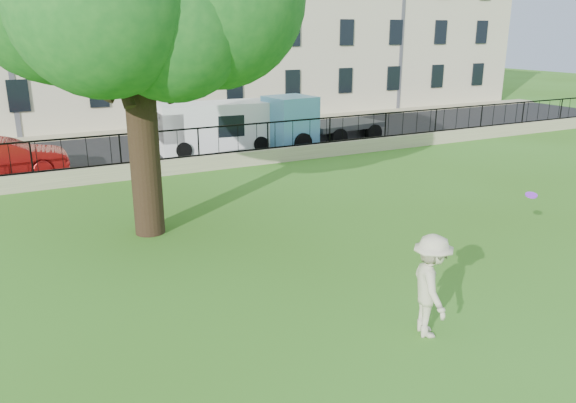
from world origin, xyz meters
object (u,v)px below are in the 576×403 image
white_van (216,127)px  frisbee (531,195)px  blue_truck (323,119)px  red_sedan (5,158)px  man (431,286)px

white_van → frisbee: bearing=-78.9°
blue_truck → white_van: bearing=161.8°
white_van → blue_truck: blue_truck is taller
frisbee → red_sedan: bearing=126.1°
red_sedan → frisbee: bearing=-141.2°
man → red_sedan: man is taller
man → blue_truck: (7.37, 16.26, 0.26)m
frisbee → white_van: 15.88m
man → red_sedan: 17.52m
man → blue_truck: bearing=-1.4°
man → frisbee: 4.55m
blue_truck → red_sedan: bearing=173.0°
man → white_van: 17.41m
man → white_van: size_ratio=0.37×
man → white_van: white_van is taller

